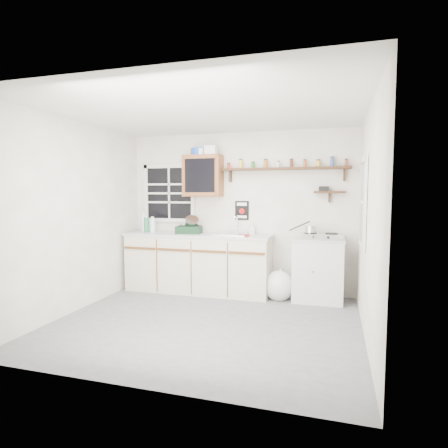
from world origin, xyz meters
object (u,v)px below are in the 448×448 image
(main_cabinet, at_px, (198,263))
(dish_rack, at_px, (190,227))
(upper_cabinet, at_px, (203,176))
(right_cabinet, at_px, (318,269))
(hotplate, at_px, (321,236))
(spice_shelf, at_px, (285,168))

(main_cabinet, height_order, dish_rack, dish_rack)
(upper_cabinet, bearing_deg, right_cabinet, -3.76)
(right_cabinet, xyz_separation_m, dish_rack, (-1.98, -0.01, 0.56))
(hotplate, bearing_deg, dish_rack, 174.54)
(dish_rack, xyz_separation_m, hotplate, (2.01, -0.01, -0.06))
(spice_shelf, xyz_separation_m, dish_rack, (-1.45, -0.19, -0.92))
(spice_shelf, height_order, hotplate, spice_shelf)
(right_cabinet, bearing_deg, main_cabinet, -179.21)
(main_cabinet, xyz_separation_m, dish_rack, (-0.14, 0.02, 0.55))
(main_cabinet, relative_size, right_cabinet, 2.54)
(spice_shelf, bearing_deg, hotplate, -20.47)
(main_cabinet, xyz_separation_m, upper_cabinet, (0.03, 0.14, 1.36))
(upper_cabinet, xyz_separation_m, dish_rack, (-0.18, -0.13, -0.81))
(right_cabinet, height_order, spice_shelf, spice_shelf)
(spice_shelf, bearing_deg, main_cabinet, -170.75)
(main_cabinet, bearing_deg, right_cabinet, 0.79)
(upper_cabinet, height_order, spice_shelf, upper_cabinet)
(right_cabinet, distance_m, dish_rack, 2.06)
(dish_rack, bearing_deg, spice_shelf, -0.84)
(right_cabinet, bearing_deg, dish_rack, -179.80)
(right_cabinet, relative_size, dish_rack, 2.15)
(upper_cabinet, distance_m, dish_rack, 0.84)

